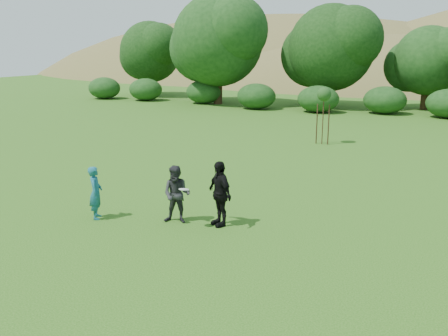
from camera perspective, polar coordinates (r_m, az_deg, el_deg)
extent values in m
plane|color=#19470C|center=(13.53, -5.90, -7.25)|extent=(120.00, 120.00, 0.00)
imported|color=#185B6D|center=(14.69, -14.46, -2.75)|extent=(0.62, 0.67, 1.53)
imported|color=#28282B|center=(13.94, -5.42, -3.03)|extent=(0.93, 0.81, 1.64)
imported|color=black|center=(13.65, -0.51, -2.93)|extent=(1.14, 0.95, 1.82)
cylinder|color=white|center=(13.35, -4.61, -2.45)|extent=(0.27, 0.27, 0.07)
cylinder|color=#3F2718|center=(25.50, 11.23, 5.47)|extent=(0.05, 0.05, 2.50)
sphere|color=#224A1A|center=(25.35, 11.37, 8.27)|extent=(0.70, 0.70, 0.70)
cylinder|color=#392316|center=(25.62, 10.56, 4.98)|extent=(0.06, 0.06, 2.00)
cylinder|color=#372215|center=(25.46, 11.86, 4.86)|extent=(0.06, 0.06, 2.00)
ellipsoid|color=olive|center=(88.28, 5.59, 2.73)|extent=(110.00, 70.00, 44.00)
ellipsoid|color=olive|center=(70.68, 17.17, 3.01)|extent=(80.00, 50.00, 28.00)
cylinder|color=#3A2616|center=(49.95, -8.32, 9.65)|extent=(0.65, 0.65, 2.62)
sphere|color=#194214|center=(49.82, -8.44, 13.00)|extent=(5.80, 5.80, 5.80)
cylinder|color=#3A2616|center=(42.64, -0.70, 9.45)|extent=(0.73, 0.73, 3.15)
sphere|color=#194214|center=(42.51, -0.71, 14.37)|extent=(7.54, 7.54, 7.54)
cylinder|color=#3A2616|center=(41.16, 11.92, 8.76)|extent=(0.68, 0.68, 2.80)
sphere|color=#194214|center=(41.01, 12.15, 13.29)|extent=(6.73, 6.73, 6.73)
cylinder|color=#3A2616|center=(41.87, 21.99, 7.78)|extent=(0.60, 0.60, 2.27)
sphere|color=#194214|center=(41.72, 22.32, 11.29)|extent=(5.22, 5.22, 5.22)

